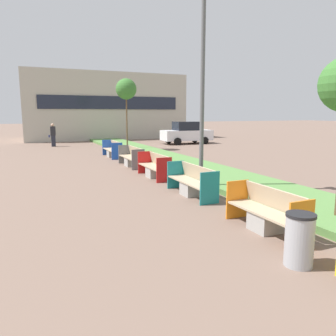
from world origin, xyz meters
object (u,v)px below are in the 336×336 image
at_px(bench_teal_frame, 192,184).
at_px(pedestrian_walking, 53,135).
at_px(bench_orange_frame, 266,215).
at_px(bench_blue_frame, 113,151).
at_px(litter_bin, 299,240).
at_px(bench_red_frame, 155,168).
at_px(street_lamp_post, 203,75).
at_px(bench_grey_frame, 132,159).
at_px(sapling_tree_far, 126,89).
at_px(parked_car_distant, 187,133).

height_order(bench_teal_frame, pedestrian_walking, pedestrian_walking).
height_order(bench_orange_frame, bench_blue_frame, same).
xyz_separation_m(litter_bin, pedestrian_walking, (-2.03, 22.87, 0.45)).
distance_m(bench_orange_frame, bench_red_frame, 6.66).
bearing_deg(litter_bin, street_lamp_post, 77.45).
bearing_deg(bench_orange_frame, bench_grey_frame, 89.99).
relative_size(street_lamp_post, sapling_tree_far, 1.38).
xyz_separation_m(bench_orange_frame, bench_teal_frame, (0.00, 3.46, 0.01)).
xyz_separation_m(bench_orange_frame, bench_grey_frame, (0.00, 9.72, 0.01)).
height_order(bench_orange_frame, sapling_tree_far, sapling_tree_far).
bearing_deg(bench_blue_frame, bench_teal_frame, -90.00).
height_order(bench_orange_frame, bench_red_frame, same).
distance_m(bench_blue_frame, pedestrian_walking, 8.37).
distance_m(bench_red_frame, sapling_tree_far, 10.93).
relative_size(bench_red_frame, bench_blue_frame, 0.94).
bearing_deg(pedestrian_walking, sapling_tree_far, -45.24).
bearing_deg(bench_blue_frame, bench_orange_frame, -90.01).
height_order(bench_grey_frame, street_lamp_post, street_lamp_post).
xyz_separation_m(bench_teal_frame, parked_car_distant, (7.87, 15.79, 0.54)).
distance_m(bench_grey_frame, pedestrian_walking, 11.91).
height_order(bench_blue_frame, sapling_tree_far, sapling_tree_far).
bearing_deg(bench_grey_frame, pedestrian_walking, 102.89).
bearing_deg(bench_teal_frame, bench_grey_frame, 90.00).
xyz_separation_m(bench_grey_frame, bench_blue_frame, (0.00, 3.68, 0.00)).
relative_size(bench_grey_frame, parked_car_distant, 0.53).
bearing_deg(bench_blue_frame, parked_car_distant, 36.61).
relative_size(bench_blue_frame, litter_bin, 2.52).
distance_m(bench_blue_frame, litter_bin, 14.96).
bearing_deg(bench_grey_frame, sapling_tree_far, 74.82).
bearing_deg(parked_car_distant, litter_bin, -109.61).
distance_m(sapling_tree_far, pedestrian_walking, 7.24).
height_order(bench_blue_frame, street_lamp_post, street_lamp_post).
height_order(street_lamp_post, parked_car_distant, street_lamp_post).
bearing_deg(street_lamp_post, pedestrian_walking, 100.66).
xyz_separation_m(bench_red_frame, bench_blue_frame, (0.00, 6.74, 0.00)).
bearing_deg(litter_bin, bench_orange_frame, 68.23).
bearing_deg(bench_blue_frame, bench_red_frame, -90.01).
relative_size(litter_bin, parked_car_distant, 0.21).
relative_size(bench_grey_frame, bench_blue_frame, 0.98).
bearing_deg(pedestrian_walking, litter_bin, -84.92).
xyz_separation_m(street_lamp_post, parked_car_distant, (7.26, 15.27, -2.85)).
bearing_deg(bench_grey_frame, bench_red_frame, -90.02).
distance_m(bench_orange_frame, sapling_tree_far, 17.26).
height_order(bench_grey_frame, pedestrian_walking, pedestrian_walking).
height_order(litter_bin, parked_car_distant, parked_car_distant).
distance_m(litter_bin, pedestrian_walking, 22.97).
relative_size(bench_orange_frame, street_lamp_post, 0.31).
xyz_separation_m(bench_red_frame, pedestrian_walking, (-2.65, 14.66, 0.54)).
relative_size(sapling_tree_far, pedestrian_walking, 2.75).
distance_m(litter_bin, street_lamp_post, 6.56).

